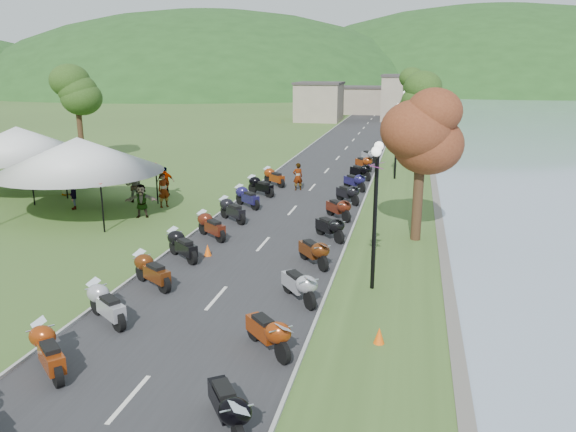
# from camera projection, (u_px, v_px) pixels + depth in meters

# --- Properties ---
(road) EXTENTS (7.00, 120.00, 0.02)m
(road) POSITION_uv_depth(u_px,v_px,m) (327.00, 171.00, 41.33)
(road) COLOR #2D2D30
(road) RESTS_ON ground
(hills_backdrop) EXTENTS (360.00, 120.00, 76.00)m
(hills_backdrop) POSITION_uv_depth(u_px,v_px,m) (398.00, 88.00, 192.10)
(hills_backdrop) COLOR #285621
(hills_backdrop) RESTS_ON ground
(far_building) EXTENTS (18.00, 16.00, 5.00)m
(far_building) POSITION_uv_depth(u_px,v_px,m) (360.00, 100.00, 83.51)
(far_building) COLOR gray
(far_building) RESTS_ON ground
(moto_row_left) EXTENTS (2.60, 37.39, 1.10)m
(moto_row_left) POSITION_uv_depth(u_px,v_px,m) (152.00, 272.00, 19.55)
(moto_row_left) COLOR #331411
(moto_row_left) RESTS_ON ground
(moto_row_right) EXTENTS (2.60, 47.71, 1.10)m
(moto_row_right) POSITION_uv_depth(u_px,v_px,m) (322.00, 239.00, 23.33)
(moto_row_right) COLOR #331411
(moto_row_right) RESTS_ON ground
(vendor_tent_main) EXTENTS (5.70, 5.70, 4.00)m
(vendor_tent_main) POSITION_uv_depth(u_px,v_px,m) (80.00, 176.00, 28.97)
(vendor_tent_main) COLOR silver
(vendor_tent_main) RESTS_ON ground
(vendor_tent_side) EXTENTS (5.67, 5.67, 4.00)m
(vendor_tent_side) POSITION_uv_depth(u_px,v_px,m) (20.00, 160.00, 33.96)
(vendor_tent_side) COLOR silver
(vendor_tent_side) RESTS_ON ground
(tree_lakeside) EXTENTS (2.81, 2.81, 7.82)m
(tree_lakeside) POSITION_uv_depth(u_px,v_px,m) (421.00, 153.00, 24.01)
(tree_lakeside) COLOR #32561C
(tree_lakeside) RESTS_ON ground
(pedestrian_a) EXTENTS (0.82, 0.85, 1.89)m
(pedestrian_a) POSITION_uv_depth(u_px,v_px,m) (165.00, 207.00, 30.80)
(pedestrian_a) COLOR slate
(pedestrian_a) RESTS_ON ground
(pedestrian_b) EXTENTS (1.04, 0.79, 1.90)m
(pedestrian_b) POSITION_uv_depth(u_px,v_px,m) (135.00, 202.00, 31.99)
(pedestrian_b) COLOR slate
(pedestrian_b) RESTS_ON ground
(pedestrian_c) EXTENTS (1.07, 1.21, 1.78)m
(pedestrian_c) POSITION_uv_depth(u_px,v_px,m) (74.00, 209.00, 30.32)
(pedestrian_c) COLOR slate
(pedestrian_c) RESTS_ON ground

